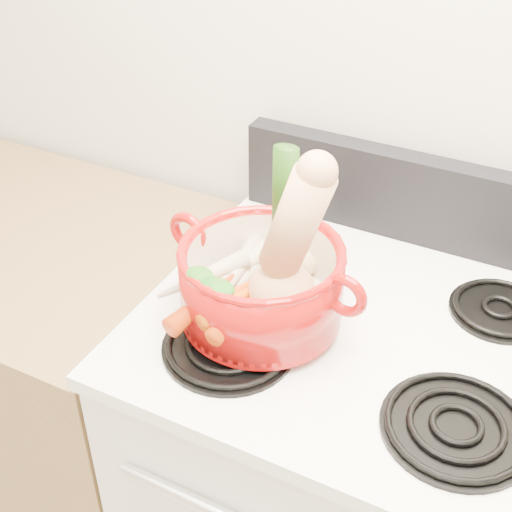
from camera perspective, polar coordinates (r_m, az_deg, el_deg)
The scene contains 23 objects.
wall_back at distance 1.37m, azimuth 15.57°, elevation 14.53°, with size 3.50×0.02×2.60m, color beige.
stove_body at distance 1.62m, azimuth 7.39°, elevation -18.75°, with size 0.76×0.65×0.92m, color silver.
cooktop at distance 1.26m, azimuth 9.02°, elevation -6.10°, with size 0.78×0.67×0.03m, color white.
control_backsplash at distance 1.44m, azimuth 13.45°, elevation 4.28°, with size 0.76×0.05×0.18m, color black.
burner_front_left at distance 1.19m, azimuth -2.19°, elevation -7.11°, with size 0.22×0.22×0.02m, color black.
burner_front_right at distance 1.11m, azimuth 15.73°, elevation -12.96°, with size 0.22×0.22×0.02m, color black.
burner_back_left at distance 1.40m, azimuth 3.75°, elevation 0.36°, with size 0.17×0.17×0.02m, color black.
burner_back_right at distance 1.33m, azimuth 18.88°, elevation -3.98°, with size 0.17×0.17×0.02m, color black.
dutch_oven at distance 1.19m, azimuth 0.44°, elevation -2.23°, with size 0.27×0.27×0.14m, color #950B09.
pot_handle_left at distance 1.24m, azimuth -5.47°, elevation 1.95°, with size 0.08×0.08×0.02m, color #950B09.
pot_handle_right at distance 1.10m, azimuth 7.12°, elevation -3.14°, with size 0.08×0.08×0.02m, color #950B09.
squash at distance 1.10m, azimuth 2.19°, elevation 0.93°, with size 0.12×0.12×0.29m, color tan, non-canonical shape.
leek at distance 1.17m, azimuth 2.26°, elevation 3.04°, with size 0.04×0.04×0.28m, color white.
ginger at distance 1.27m, azimuth 2.47°, elevation -0.25°, with size 0.09×0.07×0.05m, color #D4C082.
parsnip_0 at distance 1.24m, azimuth -0.64°, elevation -1.36°, with size 0.04×0.04×0.21m, color beige.
parsnip_1 at distance 1.24m, azimuth -1.51°, elevation -1.04°, with size 0.04×0.04×0.21m, color #EDE5C1.
parsnip_2 at distance 1.23m, azimuth -1.37°, elevation -0.96°, with size 0.04×0.04×0.18m, color beige.
parsnip_3 at distance 1.22m, azimuth -4.29°, elevation -1.56°, with size 0.04×0.04×0.17m, color beige.
carrot_0 at distance 1.18m, azimuth -0.41°, elevation -3.81°, with size 0.03×0.03×0.16m, color #C65D09.
carrot_1 at distance 1.18m, azimuth -4.09°, elevation -3.65°, with size 0.04×0.04×0.17m, color #BA3609.
carrot_2 at distance 1.16m, azimuth -1.06°, elevation -4.19°, with size 0.03×0.03×0.17m, color #D4420A.
carrot_3 at distance 1.17m, azimuth -2.13°, elevation -3.34°, with size 0.03×0.03×0.14m, color #DE4D0B.
carrot_4 at distance 1.15m, azimuth -1.58°, elevation -3.64°, with size 0.03×0.03×0.15m, color #B84D09.
Camera 1 is at (0.25, 0.49, 1.77)m, focal length 50.00 mm.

